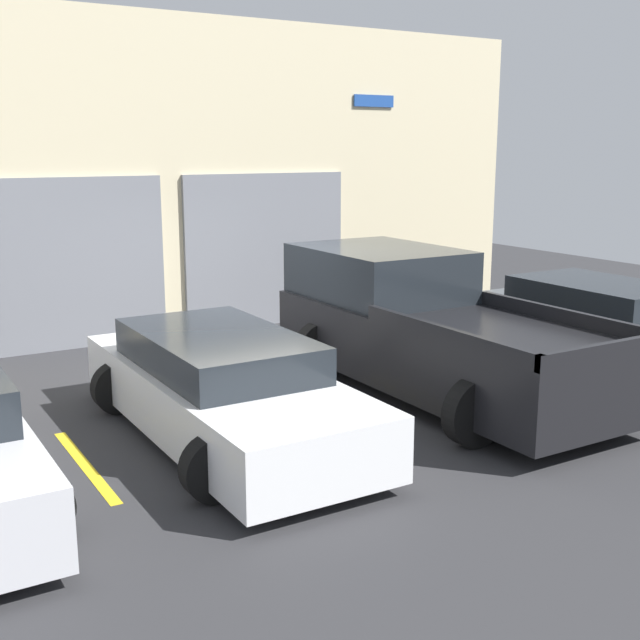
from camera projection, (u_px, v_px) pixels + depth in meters
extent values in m
plane|color=#2D2D30|center=(264.00, 374.00, 11.64)|extent=(28.00, 28.00, 0.00)
cube|color=beige|center=(175.00, 178.00, 13.83)|extent=(14.30, 0.60, 5.40)
cube|color=slate|center=(68.00, 265.00, 12.83)|extent=(3.17, 0.08, 2.77)
cube|color=slate|center=(266.00, 250.00, 14.63)|extent=(3.17, 0.08, 2.77)
cube|color=#1E4799|center=(374.00, 101.00, 15.24)|extent=(0.90, 0.03, 0.22)
cube|color=black|center=(442.00, 347.00, 10.55)|extent=(1.99, 5.33, 0.88)
cube|color=#1E2328|center=(379.00, 272.00, 11.61)|extent=(1.83, 2.40, 0.72)
cube|color=black|center=(445.00, 335.00, 8.95)|extent=(0.08, 2.93, 0.18)
cube|color=black|center=(566.00, 316.00, 9.92)|extent=(0.08, 2.93, 0.18)
cube|color=black|center=(607.00, 351.00, 8.24)|extent=(1.99, 0.08, 0.18)
cylinder|color=black|center=(320.00, 348.00, 11.55)|extent=(0.78, 0.22, 0.78)
cylinder|color=black|center=(417.00, 334.00, 12.44)|extent=(0.78, 0.22, 0.78)
cylinder|color=black|center=(475.00, 412.00, 8.78)|extent=(0.78, 0.22, 0.78)
cylinder|color=black|center=(586.00, 388.00, 9.67)|extent=(0.78, 0.22, 0.78)
cube|color=white|center=(223.00, 398.00, 9.01)|extent=(1.73, 4.75, 0.66)
cube|color=#1E2328|center=(217.00, 350.00, 8.99)|extent=(1.52, 2.61, 0.40)
cylinder|color=black|center=(118.00, 388.00, 9.89)|extent=(0.64, 0.22, 0.64)
cylinder|color=black|center=(230.00, 371.00, 10.65)|extent=(0.64, 0.22, 0.64)
cylinder|color=black|center=(214.00, 468.00, 7.43)|extent=(0.64, 0.22, 0.64)
cylinder|color=black|center=(351.00, 438.00, 8.18)|extent=(0.64, 0.22, 0.64)
cylinder|color=black|center=(36.00, 509.00, 6.61)|extent=(0.62, 0.22, 0.62)
cube|color=#474C51|center=(603.00, 332.00, 12.17)|extent=(1.79, 4.45, 0.68)
cube|color=#1E2328|center=(600.00, 296.00, 12.15)|extent=(1.57, 2.45, 0.42)
cylinder|color=black|center=(500.00, 331.00, 12.97)|extent=(0.61, 0.22, 0.61)
cylinder|color=black|center=(568.00, 321.00, 13.76)|extent=(0.61, 0.22, 0.61)
cube|color=gold|center=(85.00, 465.00, 8.31)|extent=(0.12, 2.20, 0.01)
cube|color=gold|center=(341.00, 414.00, 9.90)|extent=(0.12, 2.20, 0.01)
cube|color=gold|center=(526.00, 377.00, 11.48)|extent=(0.12, 2.20, 0.01)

